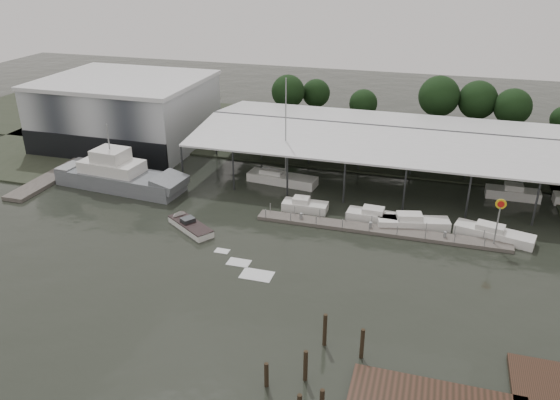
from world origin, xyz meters
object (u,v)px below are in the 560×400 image
(speedboat_underway, at_px, (188,224))
(shell_fuel_sign, at_px, (499,213))
(grey_trawler, at_px, (121,176))
(white_sailboat, at_px, (281,178))

(speedboat_underway, bearing_deg, shell_fuel_sign, -137.05)
(shell_fuel_sign, distance_m, grey_trawler, 46.42)
(grey_trawler, distance_m, white_sailboat, 21.19)
(white_sailboat, bearing_deg, grey_trawler, -152.90)
(shell_fuel_sign, distance_m, speedboat_underway, 33.47)
(shell_fuel_sign, height_order, grey_trawler, grey_trawler)
(shell_fuel_sign, distance_m, white_sailboat, 28.63)
(shell_fuel_sign, bearing_deg, speedboat_underway, -171.15)
(shell_fuel_sign, xyz_separation_m, grey_trawler, (-46.27, 2.97, -2.35))
(white_sailboat, bearing_deg, speedboat_underway, -105.98)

